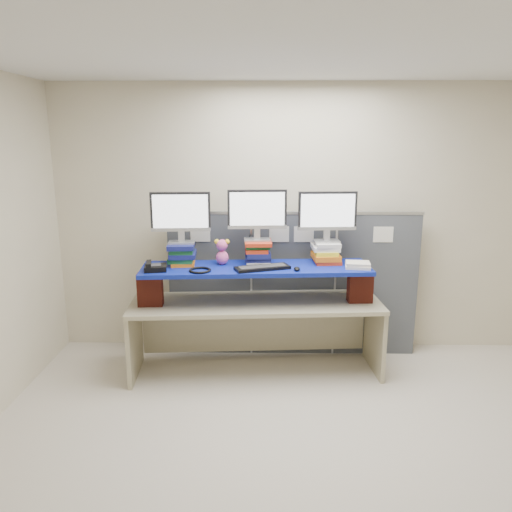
{
  "coord_description": "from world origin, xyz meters",
  "views": [
    {
      "loc": [
        -0.3,
        -3.2,
        2.27
      ],
      "look_at": [
        -0.38,
        1.32,
        1.17
      ],
      "focal_mm": 35.0,
      "sensor_mm": 36.0,
      "label": 1
    }
  ],
  "objects_px": {
    "blue_board": "(256,268)",
    "desk_phone": "(155,267)",
    "monitor_left": "(181,214)",
    "monitor_center": "(257,212)",
    "monitor_right": "(327,214)",
    "keyboard": "(262,268)",
    "desk": "(256,316)"
  },
  "relations": [
    {
      "from": "blue_board",
      "to": "keyboard",
      "type": "relative_size",
      "value": 4.03
    },
    {
      "from": "blue_board",
      "to": "monitor_left",
      "type": "height_order",
      "value": "monitor_left"
    },
    {
      "from": "monitor_center",
      "to": "keyboard",
      "type": "height_order",
      "value": "monitor_center"
    },
    {
      "from": "monitor_left",
      "to": "keyboard",
      "type": "xyz_separation_m",
      "value": [
        0.76,
        -0.18,
        -0.46
      ]
    },
    {
      "from": "monitor_left",
      "to": "monitor_right",
      "type": "bearing_deg",
      "value": 0.0
    },
    {
      "from": "blue_board",
      "to": "monitor_center",
      "type": "bearing_deg",
      "value": 81.85
    },
    {
      "from": "blue_board",
      "to": "monitor_right",
      "type": "relative_size",
      "value": 3.84
    },
    {
      "from": "desk",
      "to": "desk_phone",
      "type": "bearing_deg",
      "value": -173.61
    },
    {
      "from": "monitor_center",
      "to": "monitor_right",
      "type": "bearing_deg",
      "value": 0.0
    },
    {
      "from": "monitor_center",
      "to": "blue_board",
      "type": "bearing_deg",
      "value": -98.15
    },
    {
      "from": "monitor_right",
      "to": "keyboard",
      "type": "height_order",
      "value": "monitor_right"
    },
    {
      "from": "blue_board",
      "to": "keyboard",
      "type": "bearing_deg",
      "value": -64.55
    },
    {
      "from": "desk_phone",
      "to": "monitor_right",
      "type": "bearing_deg",
      "value": 0.79
    },
    {
      "from": "keyboard",
      "to": "blue_board",
      "type": "bearing_deg",
      "value": 99.64
    },
    {
      "from": "monitor_right",
      "to": "monitor_center",
      "type": "bearing_deg",
      "value": -180.0
    },
    {
      "from": "desk",
      "to": "monitor_right",
      "type": "xyz_separation_m",
      "value": [
        0.67,
        0.17,
        0.97
      ]
    },
    {
      "from": "blue_board",
      "to": "monitor_left",
      "type": "xyz_separation_m",
      "value": [
        -0.71,
        0.07,
        0.5
      ]
    },
    {
      "from": "desk",
      "to": "monitor_left",
      "type": "height_order",
      "value": "monitor_left"
    },
    {
      "from": "monitor_center",
      "to": "desk_phone",
      "type": "relative_size",
      "value": 2.44
    },
    {
      "from": "desk",
      "to": "blue_board",
      "type": "xyz_separation_m",
      "value": [
        0.0,
        0.0,
        0.48
      ]
    },
    {
      "from": "blue_board",
      "to": "monitor_left",
      "type": "relative_size",
      "value": 3.84
    },
    {
      "from": "blue_board",
      "to": "desk_phone",
      "type": "xyz_separation_m",
      "value": [
        -0.92,
        -0.17,
        0.05
      ]
    },
    {
      "from": "blue_board",
      "to": "keyboard",
      "type": "height_order",
      "value": "keyboard"
    },
    {
      "from": "monitor_center",
      "to": "desk",
      "type": "bearing_deg",
      "value": -98.15
    },
    {
      "from": "desk",
      "to": "blue_board",
      "type": "height_order",
      "value": "blue_board"
    },
    {
      "from": "monitor_right",
      "to": "desk_phone",
      "type": "bearing_deg",
      "value": -172.14
    },
    {
      "from": "blue_board",
      "to": "monitor_right",
      "type": "height_order",
      "value": "monitor_right"
    },
    {
      "from": "desk_phone",
      "to": "monitor_center",
      "type": "bearing_deg",
      "value": 6.18
    },
    {
      "from": "monitor_right",
      "to": "desk_phone",
      "type": "height_order",
      "value": "monitor_right"
    },
    {
      "from": "monitor_left",
      "to": "desk_phone",
      "type": "relative_size",
      "value": 2.44
    },
    {
      "from": "blue_board",
      "to": "monitor_right",
      "type": "xyz_separation_m",
      "value": [
        0.67,
        0.17,
        0.5
      ]
    },
    {
      "from": "monitor_center",
      "to": "keyboard",
      "type": "xyz_separation_m",
      "value": [
        0.05,
        -0.23,
        -0.48
      ]
    }
  ]
}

